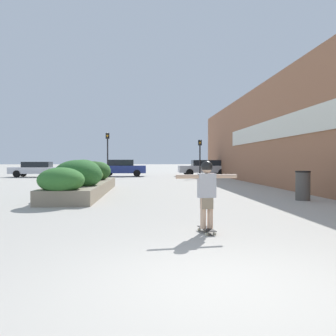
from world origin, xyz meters
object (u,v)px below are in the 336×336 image
(skateboard, at_px, (207,229))
(traffic_light_right, at_px, (200,152))
(car_leftmost, at_px, (205,168))
(car_center_left, at_px, (122,168))
(skateboarder, at_px, (207,188))
(car_center_right, at_px, (36,169))
(traffic_light_left, at_px, (108,148))
(trash_bin, at_px, (303,186))

(skateboard, distance_m, traffic_light_right, 23.60)
(car_leftmost, bearing_deg, car_center_left, 90.69)
(skateboard, relative_size, skateboarder, 0.52)
(car_center_right, bearing_deg, car_center_left, -84.66)
(skateboard, xyz_separation_m, car_center_right, (-10.81, 26.20, 0.64))
(car_leftmost, xyz_separation_m, traffic_light_left, (-8.47, -4.41, 1.66))
(trash_bin, xyz_separation_m, car_center_right, (-15.26, 20.40, 0.18))
(skateboard, height_order, car_center_right, car_center_right)
(car_leftmost, bearing_deg, traffic_light_left, 117.49)
(skateboard, relative_size, trash_bin, 0.65)
(skateboard, height_order, trash_bin, trash_bin)
(car_center_left, bearing_deg, trash_bin, 20.14)
(trash_bin, xyz_separation_m, car_center_left, (-7.74, 21.10, 0.26))
(car_center_left, height_order, traffic_light_right, traffic_light_right)
(skateboard, relative_size, car_center_left, 0.16)
(car_center_left, distance_m, traffic_light_left, 4.71)
(trash_bin, height_order, car_center_left, car_center_left)
(skateboard, xyz_separation_m, skateboarder, (-0.00, -0.00, 0.83))
(traffic_light_right, bearing_deg, trash_bin, -86.22)
(car_leftmost, relative_size, car_center_right, 1.10)
(traffic_light_left, relative_size, traffic_light_right, 1.15)
(skateboard, height_order, skateboarder, skateboarder)
(trash_bin, distance_m, car_center_right, 25.48)
(traffic_light_right, bearing_deg, traffic_light_left, -174.82)
(traffic_light_left, xyz_separation_m, traffic_light_right, (7.48, 0.68, -0.29))
(traffic_light_left, height_order, traffic_light_right, traffic_light_left)
(car_leftmost, relative_size, car_center_left, 1.12)
(trash_bin, height_order, car_leftmost, car_leftmost)
(car_center_right, bearing_deg, traffic_light_left, -118.61)
(trash_bin, bearing_deg, skateboarder, -127.46)
(skateboarder, bearing_deg, skateboard, 73.83)
(car_center_left, distance_m, car_center_right, 7.55)
(car_center_left, bearing_deg, traffic_light_left, -11.71)
(car_leftmost, distance_m, traffic_light_left, 9.69)
(skateboarder, bearing_deg, car_center_right, 103.38)
(car_leftmost, bearing_deg, trash_bin, -179.56)
(traffic_light_left, bearing_deg, car_center_left, 78.29)
(car_leftmost, height_order, traffic_light_left, traffic_light_left)
(car_center_left, xyz_separation_m, traffic_light_left, (-0.89, -4.32, 1.67))
(skateboarder, relative_size, traffic_light_left, 0.37)
(skateboarder, distance_m, trash_bin, 7.32)
(skateboarder, xyz_separation_m, traffic_light_left, (-4.19, 22.59, 1.56))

